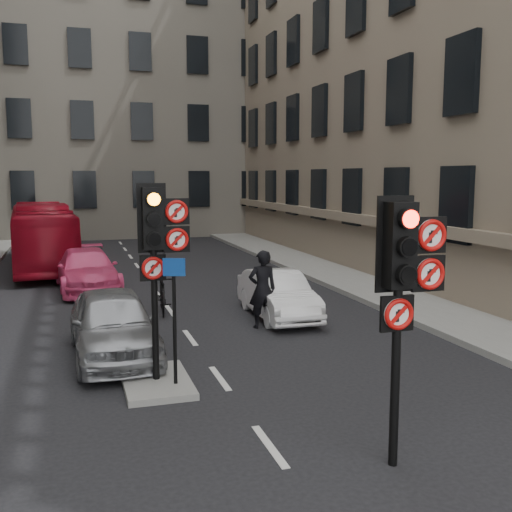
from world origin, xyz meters
TOP-DOWN VIEW (x-y plane):
  - pavement_right at (7.20, 12.00)m, footprint 3.00×50.00m
  - centre_island at (-1.20, 5.00)m, footprint 1.20×2.00m
  - building_far at (0.00, 38.00)m, footprint 30.00×14.00m
  - signal_near at (1.49, 0.99)m, footprint 0.91×0.40m
  - signal_far at (-1.11, 4.99)m, footprint 0.91×0.40m
  - car_silver at (-1.82, 7.00)m, footprint 1.86×4.29m
  - car_white at (2.68, 9.38)m, footprint 1.40×3.84m
  - car_pink at (-2.17, 14.92)m, footprint 2.28×4.83m
  - bus_red at (-3.79, 20.47)m, footprint 2.98×9.79m
  - motorcycle at (-0.25, 10.81)m, footprint 0.70×1.88m
  - motorcyclist at (1.94, 8.42)m, footprint 0.73×0.48m
  - info_sign at (-0.90, 4.63)m, footprint 0.38×0.18m

SIDE VIEW (x-z plane):
  - centre_island at x=-1.20m, z-range 0.00..0.12m
  - pavement_right at x=7.20m, z-range 0.00..0.16m
  - motorcycle at x=-0.25m, z-range 0.00..1.10m
  - car_white at x=2.68m, z-range 0.00..1.26m
  - car_pink at x=-2.17m, z-range 0.00..1.36m
  - car_silver at x=-1.82m, z-range 0.00..1.44m
  - motorcyclist at x=1.94m, z-range 0.00..1.98m
  - bus_red at x=-3.79m, z-range 0.00..2.69m
  - info_sign at x=-0.90m, z-range 0.45..2.73m
  - signal_near at x=1.49m, z-range 0.79..4.37m
  - signal_far at x=-1.11m, z-range 0.91..4.49m
  - building_far at x=0.00m, z-range 0.00..20.00m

